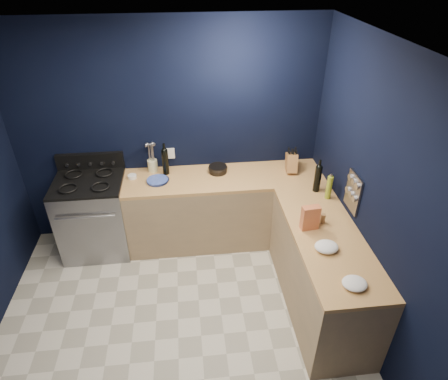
{
  "coord_description": "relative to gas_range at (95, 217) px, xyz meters",
  "views": [
    {
      "loc": [
        0.18,
        -2.32,
        3.17
      ],
      "look_at": [
        0.55,
        1.0,
        1.0
      ],
      "focal_mm": 30.63,
      "sensor_mm": 36.0,
      "label": 1
    }
  ],
  "objects": [
    {
      "name": "floor",
      "position": [
        0.93,
        -1.42,
        -0.47
      ],
      "size": [
        3.5,
        3.5,
        0.02
      ],
      "primitive_type": "cube",
      "color": "beige",
      "rests_on": "ground"
    },
    {
      "name": "ceiling",
      "position": [
        0.93,
        -1.42,
        2.15
      ],
      "size": [
        3.5,
        3.5,
        0.02
      ],
      "primitive_type": "cube",
      "color": "silver",
      "rests_on": "ground"
    },
    {
      "name": "wall_back",
      "position": [
        0.93,
        0.34,
        0.84
      ],
      "size": [
        3.5,
        0.02,
        2.6
      ],
      "primitive_type": "cube",
      "color": "black",
      "rests_on": "ground"
    },
    {
      "name": "wall_right",
      "position": [
        2.69,
        -1.42,
        0.84
      ],
      "size": [
        0.02,
        3.5,
        2.6
      ],
      "primitive_type": "cube",
      "color": "black",
      "rests_on": "ground"
    },
    {
      "name": "cab_back",
      "position": [
        1.53,
        0.02,
        -0.03
      ],
      "size": [
        2.3,
        0.63,
        0.86
      ],
      "primitive_type": "cube",
      "color": "#9F825C",
      "rests_on": "floor"
    },
    {
      "name": "top_back",
      "position": [
        1.53,
        0.02,
        0.42
      ],
      "size": [
        2.3,
        0.63,
        0.04
      ],
      "primitive_type": "cube",
      "color": "olive",
      "rests_on": "cab_back"
    },
    {
      "name": "cab_right",
      "position": [
        2.37,
        -1.13,
        -0.03
      ],
      "size": [
        0.63,
        1.67,
        0.86
      ],
      "primitive_type": "cube",
      "color": "#9F825C",
      "rests_on": "floor"
    },
    {
      "name": "top_right",
      "position": [
        2.37,
        -1.13,
        0.42
      ],
      "size": [
        0.63,
        1.67,
        0.04
      ],
      "primitive_type": "cube",
      "color": "olive",
      "rests_on": "cab_right"
    },
    {
      "name": "gas_range",
      "position": [
        0.0,
        0.0,
        0.0
      ],
      "size": [
        0.76,
        0.66,
        0.92
      ],
      "primitive_type": "cube",
      "color": "gray",
      "rests_on": "floor"
    },
    {
      "name": "oven_door",
      "position": [
        0.0,
        -0.32,
        -0.01
      ],
      "size": [
        0.59,
        0.02,
        0.42
      ],
      "primitive_type": "cube",
      "color": "black",
      "rests_on": "gas_range"
    },
    {
      "name": "cooktop",
      "position": [
        0.0,
        0.0,
        0.48
      ],
      "size": [
        0.76,
        0.66,
        0.03
      ],
      "primitive_type": "cube",
      "color": "black",
      "rests_on": "gas_range"
    },
    {
      "name": "backguard",
      "position": [
        0.0,
        0.3,
        0.58
      ],
      "size": [
        0.76,
        0.06,
        0.2
      ],
      "primitive_type": "cube",
      "color": "black",
      "rests_on": "gas_range"
    },
    {
      "name": "spice_panel",
      "position": [
        2.67,
        -0.87,
        0.72
      ],
      "size": [
        0.02,
        0.28,
        0.38
      ],
      "primitive_type": "cube",
      "color": "gray",
      "rests_on": "wall_right"
    },
    {
      "name": "wall_outlet",
      "position": [
        0.93,
        0.32,
        0.62
      ],
      "size": [
        0.09,
        0.02,
        0.13
      ],
      "primitive_type": "cube",
      "color": "white",
      "rests_on": "wall_back"
    },
    {
      "name": "plate_stack",
      "position": [
        0.77,
        -0.01,
        0.46
      ],
      "size": [
        0.28,
        0.28,
        0.03
      ],
      "primitive_type": "cylinder",
      "rotation": [
        0.0,
        0.0,
        0.21
      ],
      "color": "#2D4AA0",
      "rests_on": "top_back"
    },
    {
      "name": "ramekin",
      "position": [
        0.48,
        0.1,
        0.46
      ],
      "size": [
        0.13,
        0.13,
        0.04
      ],
      "primitive_type": "cylinder",
      "rotation": [
        0.0,
        0.0,
        0.37
      ],
      "color": "white",
      "rests_on": "top_back"
    },
    {
      "name": "utensil_crock",
      "position": [
        0.71,
        0.24,
        0.51
      ],
      "size": [
        0.12,
        0.12,
        0.14
      ],
      "primitive_type": "cylinder",
      "rotation": [
        0.0,
        0.0,
        0.06
      ],
      "color": "#F4E9C5",
      "rests_on": "top_back"
    },
    {
      "name": "wine_bottle_back",
      "position": [
        0.87,
        0.16,
        0.59
      ],
      "size": [
        0.1,
        0.1,
        0.3
      ],
      "primitive_type": "cylinder",
      "rotation": [
        0.0,
        0.0,
        0.33
      ],
      "color": "black",
      "rests_on": "top_back"
    },
    {
      "name": "lemon_basket",
      "position": [
        1.47,
        0.13,
        0.48
      ],
      "size": [
        0.26,
        0.26,
        0.08
      ],
      "primitive_type": "cylinder",
      "rotation": [
        0.0,
        0.0,
        -0.23
      ],
      "color": "black",
      "rests_on": "top_back"
    },
    {
      "name": "knife_block",
      "position": [
        2.33,
        0.07,
        0.55
      ],
      "size": [
        0.15,
        0.27,
        0.27
      ],
      "primitive_type": "cube",
      "rotation": [
        -0.31,
        0.0,
        -0.13
      ],
      "color": "olive",
      "rests_on": "top_back"
    },
    {
      "name": "wine_bottle_right",
      "position": [
        2.49,
        -0.39,
        0.59
      ],
      "size": [
        0.08,
        0.08,
        0.3
      ],
      "primitive_type": "cylinder",
      "rotation": [
        0.0,
        0.0,
        0.09
      ],
      "color": "black",
      "rests_on": "top_right"
    },
    {
      "name": "oil_bottle",
      "position": [
        2.57,
        -0.54,
        0.57
      ],
      "size": [
        0.08,
        0.08,
        0.26
      ],
      "primitive_type": "cylinder",
      "rotation": [
        0.0,
        0.0,
        -0.32
      ],
      "color": "olive",
      "rests_on": "top_right"
    },
    {
      "name": "spice_jar_near",
      "position": [
        2.38,
        -0.95,
        0.49
      ],
      "size": [
        0.05,
        0.05,
        0.1
      ],
      "primitive_type": "cylinder",
      "rotation": [
        0.0,
        0.0,
        -0.09
      ],
      "color": "olive",
      "rests_on": "top_right"
    },
    {
      "name": "spice_jar_far",
      "position": [
        2.32,
        -0.95,
        0.48
      ],
      "size": [
        0.05,
        0.05,
        0.08
      ],
      "primitive_type": "cylinder",
      "rotation": [
        0.0,
        0.0,
        0.43
      ],
      "color": "olive",
      "rests_on": "top_right"
    },
    {
      "name": "crouton_bag",
      "position": [
        2.22,
        -1.01,
        0.56
      ],
      "size": [
        0.17,
        0.09,
        0.24
      ],
      "primitive_type": "cube",
      "rotation": [
        0.0,
        0.0,
        0.1
      ],
      "color": "#CB2547",
      "rests_on": "top_right"
    },
    {
      "name": "towel_front",
      "position": [
        2.28,
        -1.33,
        0.48
      ],
      "size": [
        0.26,
        0.24,
        0.07
      ],
      "primitive_type": "ellipsoid",
      "rotation": [
        0.0,
        0.0,
        -0.36
      ],
      "color": "white",
      "rests_on": "top_right"
    },
    {
      "name": "towel_end",
      "position": [
        2.36,
        -1.76,
        0.47
      ],
      "size": [
        0.25,
        0.24,
        0.06
      ],
      "primitive_type": "ellipsoid",
      "rotation": [
        0.0,
        0.0,
        -0.35
      ],
      "color": "white",
      "rests_on": "top_right"
    }
  ]
}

